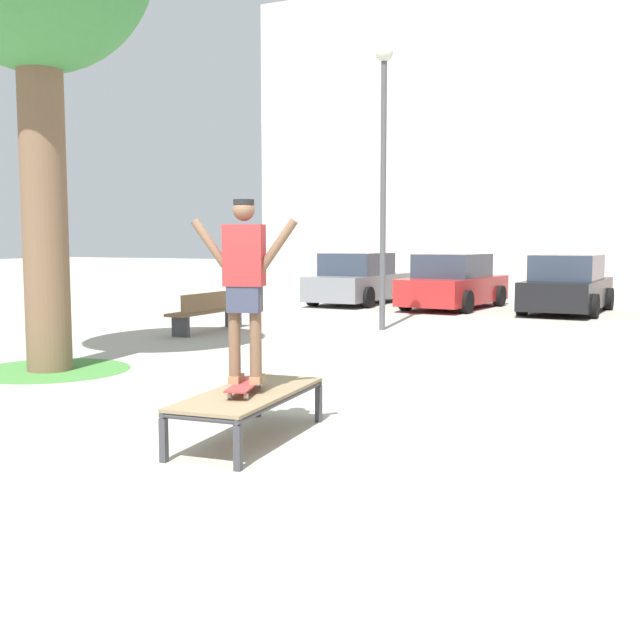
{
  "coord_description": "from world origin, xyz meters",
  "views": [
    {
      "loc": [
        3.8,
        -5.82,
        1.87
      ],
      "look_at": [
        -0.01,
        1.84,
        1.0
      ],
      "focal_mm": 43.95,
      "sensor_mm": 36.0,
      "label": 1
    }
  ],
  "objects_px": {
    "skate_box": "(249,397)",
    "skateboard": "(245,385)",
    "car_red": "(454,283)",
    "park_bench": "(211,310)",
    "skater": "(244,278)",
    "light_post": "(384,145)",
    "car_black": "(567,286)",
    "car_grey": "(359,280)"
  },
  "relations": [
    {
      "from": "car_red",
      "to": "car_black",
      "type": "bearing_deg",
      "value": 1.39
    },
    {
      "from": "car_red",
      "to": "car_black",
      "type": "relative_size",
      "value": 1.02
    },
    {
      "from": "park_bench",
      "to": "car_grey",
      "type": "bearing_deg",
      "value": 91.14
    },
    {
      "from": "skater",
      "to": "park_bench",
      "type": "height_order",
      "value": "skater"
    },
    {
      "from": "car_black",
      "to": "light_post",
      "type": "height_order",
      "value": "light_post"
    },
    {
      "from": "car_black",
      "to": "park_bench",
      "type": "bearing_deg",
      "value": -127.31
    },
    {
      "from": "skater",
      "to": "light_post",
      "type": "height_order",
      "value": "light_post"
    },
    {
      "from": "park_bench",
      "to": "car_black",
      "type": "bearing_deg",
      "value": 52.69
    },
    {
      "from": "car_grey",
      "to": "car_black",
      "type": "relative_size",
      "value": 1.0
    },
    {
      "from": "skateboard",
      "to": "skater",
      "type": "distance_m",
      "value": 0.99
    },
    {
      "from": "skate_box",
      "to": "skater",
      "type": "bearing_deg",
      "value": -84.7
    },
    {
      "from": "car_grey",
      "to": "light_post",
      "type": "height_order",
      "value": "light_post"
    },
    {
      "from": "skateboard",
      "to": "skater",
      "type": "height_order",
      "value": "skater"
    },
    {
      "from": "car_grey",
      "to": "car_red",
      "type": "xyz_separation_m",
      "value": [
        2.99,
        -0.32,
        0.0
      ]
    },
    {
      "from": "car_grey",
      "to": "car_red",
      "type": "distance_m",
      "value": 3.01
    },
    {
      "from": "skate_box",
      "to": "car_grey",
      "type": "relative_size",
      "value": 0.46
    },
    {
      "from": "skateboard",
      "to": "skater",
      "type": "xyz_separation_m",
      "value": [
        -0.0,
        0.0,
        0.99
      ]
    },
    {
      "from": "skateboard",
      "to": "light_post",
      "type": "height_order",
      "value": "light_post"
    },
    {
      "from": "skater",
      "to": "park_bench",
      "type": "distance_m",
      "value": 8.99
    },
    {
      "from": "skater",
      "to": "car_grey",
      "type": "bearing_deg",
      "value": 109.91
    },
    {
      "from": "light_post",
      "to": "car_black",
      "type": "bearing_deg",
      "value": 63.88
    },
    {
      "from": "skate_box",
      "to": "skateboard",
      "type": "bearing_deg",
      "value": -84.37
    },
    {
      "from": "skate_box",
      "to": "light_post",
      "type": "bearing_deg",
      "value": 104.23
    },
    {
      "from": "skate_box",
      "to": "skater",
      "type": "xyz_separation_m",
      "value": [
        0.01,
        -0.06,
        1.12
      ]
    },
    {
      "from": "skateboard",
      "to": "car_grey",
      "type": "height_order",
      "value": "car_grey"
    },
    {
      "from": "car_grey",
      "to": "car_black",
      "type": "distance_m",
      "value": 6.0
    },
    {
      "from": "skateboard",
      "to": "car_black",
      "type": "distance_m",
      "value": 14.85
    },
    {
      "from": "skater",
      "to": "car_red",
      "type": "distance_m",
      "value": 14.99
    },
    {
      "from": "skater",
      "to": "car_red",
      "type": "height_order",
      "value": "skater"
    },
    {
      "from": "car_red",
      "to": "car_black",
      "type": "height_order",
      "value": "same"
    },
    {
      "from": "skate_box",
      "to": "car_black",
      "type": "bearing_deg",
      "value": 87.93
    },
    {
      "from": "park_bench",
      "to": "skater",
      "type": "bearing_deg",
      "value": -53.54
    },
    {
      "from": "skateboard",
      "to": "park_bench",
      "type": "relative_size",
      "value": 0.34
    },
    {
      "from": "car_red",
      "to": "park_bench",
      "type": "distance_m",
      "value": 8.1
    },
    {
      "from": "car_black",
      "to": "car_red",
      "type": "bearing_deg",
      "value": -178.61
    },
    {
      "from": "skate_box",
      "to": "car_black",
      "type": "xyz_separation_m",
      "value": [
        0.53,
        14.77,
        0.28
      ]
    },
    {
      "from": "skateboard",
      "to": "park_bench",
      "type": "xyz_separation_m",
      "value": [
        -5.31,
        7.18,
        -0.09
      ]
    },
    {
      "from": "park_bench",
      "to": "light_post",
      "type": "height_order",
      "value": "light_post"
    },
    {
      "from": "car_grey",
      "to": "park_bench",
      "type": "relative_size",
      "value": 1.76
    },
    {
      "from": "skateboard",
      "to": "car_grey",
      "type": "bearing_deg",
      "value": 109.91
    },
    {
      "from": "skater",
      "to": "light_post",
      "type": "xyz_separation_m",
      "value": [
        -2.29,
        9.08,
        2.29
      ]
    },
    {
      "from": "skateboard",
      "to": "car_red",
      "type": "relative_size",
      "value": 0.19
    }
  ]
}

